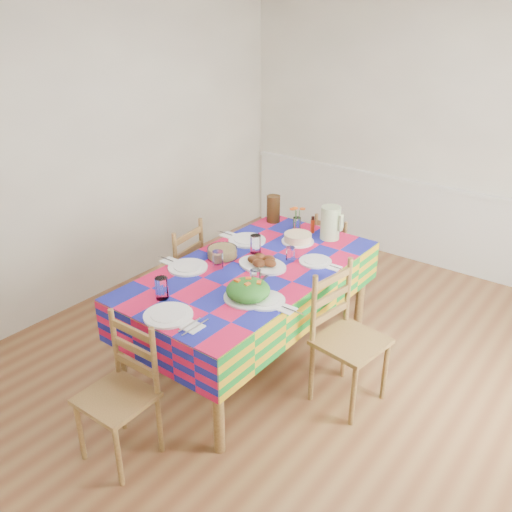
% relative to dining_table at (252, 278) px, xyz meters
% --- Properties ---
extents(room, '(4.58, 5.08, 2.78)m').
position_rel_dining_table_xyz_m(room, '(0.36, 0.11, 0.62)').
color(room, brown).
rests_on(room, ground).
extents(wainscot, '(4.41, 0.06, 0.92)m').
position_rel_dining_table_xyz_m(wainscot, '(0.36, 2.59, -0.24)').
color(wainscot, white).
rests_on(wainscot, room).
extents(dining_table, '(1.13, 2.11, 0.82)m').
position_rel_dining_table_xyz_m(dining_table, '(0.00, 0.00, 0.00)').
color(dining_table, brown).
rests_on(dining_table, room).
extents(setting_near_head, '(0.53, 0.35, 0.16)m').
position_rel_dining_table_xyz_m(setting_near_head, '(-0.07, -0.84, 0.13)').
color(setting_near_head, white).
rests_on(setting_near_head, dining_table).
extents(setting_left_near, '(0.56, 0.33, 0.15)m').
position_rel_dining_table_xyz_m(setting_left_near, '(-0.33, -0.26, 0.13)').
color(setting_left_near, white).
rests_on(setting_left_near, dining_table).
extents(setting_left_far, '(0.59, 0.35, 0.15)m').
position_rel_dining_table_xyz_m(setting_left_far, '(-0.28, 0.33, 0.13)').
color(setting_left_far, white).
rests_on(setting_left_far, dining_table).
extents(setting_right_near, '(0.53, 0.31, 0.14)m').
position_rel_dining_table_xyz_m(setting_right_near, '(0.33, -0.31, 0.12)').
color(setting_right_near, white).
rests_on(setting_right_near, dining_table).
extents(setting_right_far, '(0.49, 0.28, 0.12)m').
position_rel_dining_table_xyz_m(setting_right_far, '(0.28, 0.34, 0.12)').
color(setting_right_far, white).
rests_on(setting_right_far, dining_table).
extents(meat_platter, '(0.40, 0.29, 0.08)m').
position_rel_dining_table_xyz_m(meat_platter, '(0.05, 0.07, 0.12)').
color(meat_platter, white).
rests_on(meat_platter, dining_table).
extents(salad_platter, '(0.34, 0.34, 0.14)m').
position_rel_dining_table_xyz_m(salad_platter, '(0.26, -0.38, 0.15)').
color(salad_platter, white).
rests_on(salad_platter, dining_table).
extents(pasta_bowl, '(0.24, 0.24, 0.09)m').
position_rel_dining_table_xyz_m(pasta_bowl, '(-0.30, 0.00, 0.14)').
color(pasta_bowl, white).
rests_on(pasta_bowl, dining_table).
extents(cake, '(0.28, 0.28, 0.08)m').
position_rel_dining_table_xyz_m(cake, '(0.01, 0.63, 0.13)').
color(cake, white).
rests_on(cake, dining_table).
extents(serving_utensils, '(0.14, 0.31, 0.01)m').
position_rel_dining_table_xyz_m(serving_utensils, '(0.16, -0.09, 0.10)').
color(serving_utensils, black).
rests_on(serving_utensils, dining_table).
extents(flower_vase, '(0.14, 0.12, 0.23)m').
position_rel_dining_table_xyz_m(flower_vase, '(-0.15, 0.84, 0.19)').
color(flower_vase, white).
rests_on(flower_vase, dining_table).
extents(hot_sauce, '(0.04, 0.04, 0.15)m').
position_rel_dining_table_xyz_m(hot_sauce, '(-0.00, 0.88, 0.17)').
color(hot_sauce, red).
rests_on(hot_sauce, dining_table).
extents(green_pitcher, '(0.17, 0.17, 0.29)m').
position_rel_dining_table_xyz_m(green_pitcher, '(0.18, 0.86, 0.24)').
color(green_pitcher, '#A6C087').
rests_on(green_pitcher, dining_table).
extents(tea_pitcher, '(0.13, 0.13, 0.25)m').
position_rel_dining_table_xyz_m(tea_pitcher, '(-0.44, 0.89, 0.22)').
color(tea_pitcher, '#311D0B').
rests_on(tea_pitcher, dining_table).
extents(name_card, '(0.09, 0.03, 0.02)m').
position_rel_dining_table_xyz_m(name_card, '(0.02, -1.02, 0.10)').
color(name_card, white).
rests_on(name_card, dining_table).
extents(chair_near, '(0.43, 0.41, 0.95)m').
position_rel_dining_table_xyz_m(chair_near, '(-0.00, -1.33, -0.26)').
color(chair_near, brown).
rests_on(chair_near, room).
extents(chair_far, '(0.39, 0.38, 0.85)m').
position_rel_dining_table_xyz_m(chair_far, '(-0.00, 1.34, -0.31)').
color(chair_far, brown).
rests_on(chair_far, room).
extents(chair_left, '(0.47, 0.49, 0.99)m').
position_rel_dining_table_xyz_m(chair_left, '(-0.84, 0.01, -0.24)').
color(chair_left, brown).
rests_on(chair_left, room).
extents(chair_right, '(0.49, 0.51, 1.03)m').
position_rel_dining_table_xyz_m(chair_right, '(0.84, 0.01, -0.22)').
color(chair_right, brown).
rests_on(chair_right, room).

